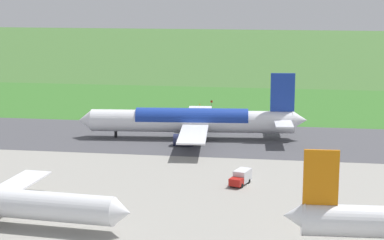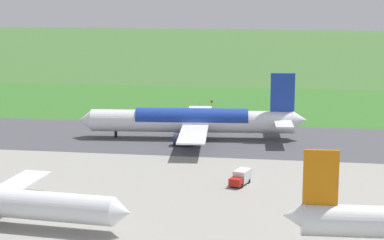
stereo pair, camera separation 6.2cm
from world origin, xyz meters
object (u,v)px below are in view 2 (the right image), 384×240
(airliner_main, at_px, (194,121))
(service_truck_baggage, at_px, (241,177))
(traffic_cone_orange, at_px, (200,104))
(no_stopping_sign, at_px, (212,104))

(airliner_main, relative_size, service_truck_baggage, 8.72)
(airliner_main, relative_size, traffic_cone_orange, 98.46)
(no_stopping_sign, height_order, traffic_cone_orange, no_stopping_sign)
(service_truck_baggage, relative_size, traffic_cone_orange, 11.30)
(no_stopping_sign, xyz_separation_m, traffic_cone_orange, (4.57, -7.77, -1.38))
(service_truck_baggage, distance_m, traffic_cone_orange, 84.34)
(no_stopping_sign, bearing_deg, service_truck_baggage, 101.10)
(traffic_cone_orange, bearing_deg, airliner_main, 96.20)
(airliner_main, xyz_separation_m, traffic_cone_orange, (4.98, -45.87, -4.08))
(service_truck_baggage, bearing_deg, traffic_cone_orange, -76.87)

